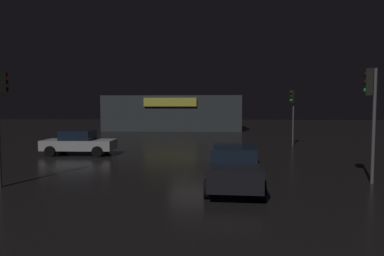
{
  "coord_description": "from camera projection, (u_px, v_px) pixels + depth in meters",
  "views": [
    {
      "loc": [
        1.24,
        -19.33,
        2.97
      ],
      "look_at": [
        -0.42,
        7.77,
        1.26
      ],
      "focal_mm": 30.89,
      "sensor_mm": 36.0,
      "label": 1
    }
  ],
  "objects": [
    {
      "name": "ground_plane",
      "position": [
        191.0,
        157.0,
        19.52
      ],
      "size": [
        120.0,
        120.0,
        0.0
      ],
      "primitive_type": "plane",
      "color": "black"
    },
    {
      "name": "store_building",
      "position": [
        174.0,
        113.0,
        44.34
      ],
      "size": [
        17.28,
        9.0,
        4.41
      ],
      "color": "#33383D",
      "rests_on": "ground"
    },
    {
      "name": "traffic_signal_main",
      "position": [
        292.0,
        103.0,
        25.47
      ],
      "size": [
        0.43,
        0.42,
        4.28
      ],
      "color": "#595B60",
      "rests_on": "ground"
    },
    {
      "name": "traffic_signal_opposite",
      "position": [
        371.0,
        99.0,
        12.74
      ],
      "size": [
        0.43,
        0.41,
        4.46
      ],
      "color": "#595B60",
      "rests_on": "ground"
    },
    {
      "name": "traffic_signal_cross_left",
      "position": [
        0.0,
        106.0,
        12.13
      ],
      "size": [
        0.41,
        0.43,
        4.35
      ],
      "color": "#595B60",
      "rests_on": "ground"
    },
    {
      "name": "car_near",
      "position": [
        234.0,
        167.0,
        12.04
      ],
      "size": [
        2.12,
        4.32,
        1.53
      ],
      "color": "black",
      "rests_on": "ground"
    },
    {
      "name": "car_far",
      "position": [
        79.0,
        142.0,
        20.59
      ],
      "size": [
        4.38,
        2.08,
        1.53
      ],
      "color": "#B7B7BF",
      "rests_on": "ground"
    }
  ]
}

